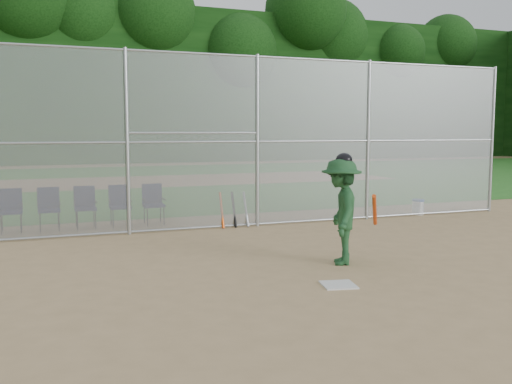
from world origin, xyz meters
name	(u,v)px	position (x,y,z in m)	size (l,w,h in m)	color
ground	(316,282)	(0.00, 0.00, 0.00)	(100.00, 100.00, 0.00)	tan
grass_strip	(130,182)	(0.00, 18.00, 0.01)	(100.00, 100.00, 0.00)	#276A20
dirt_patch_far	(130,182)	(0.00, 18.00, 0.01)	(24.00, 24.00, 0.00)	tan
backstop_fence	(216,139)	(0.00, 5.00, 2.07)	(16.09, 0.09, 4.00)	gray
treeline	(120,61)	(0.00, 20.00, 5.50)	(81.00, 60.00, 11.00)	black
home_plate	(339,285)	(0.20, -0.31, 0.01)	(0.47, 0.47, 0.02)	silver
batter_at_plate	(341,211)	(0.92, 0.90, 0.91)	(1.17, 1.37, 1.88)	#1D4825
water_cooler	(418,207)	(5.71, 5.16, 0.21)	(0.33, 0.33, 0.42)	white
spare_bats	(234,210)	(0.44, 5.08, 0.41)	(0.66, 0.38, 0.83)	#D84C14
chair_2	(11,211)	(-4.40, 6.19, 0.48)	(0.54, 0.52, 0.96)	#0F1339
chair_3	(49,209)	(-3.61, 6.19, 0.48)	(0.54, 0.52, 0.96)	#0F1339
chair_4	(85,207)	(-2.81, 6.19, 0.48)	(0.54, 0.52, 0.96)	#0F1339
chair_5	(120,206)	(-2.02, 6.19, 0.48)	(0.54, 0.52, 0.96)	#0F1339
chair_6	(154,204)	(-1.22, 6.19, 0.48)	(0.54, 0.52, 0.96)	#0F1339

